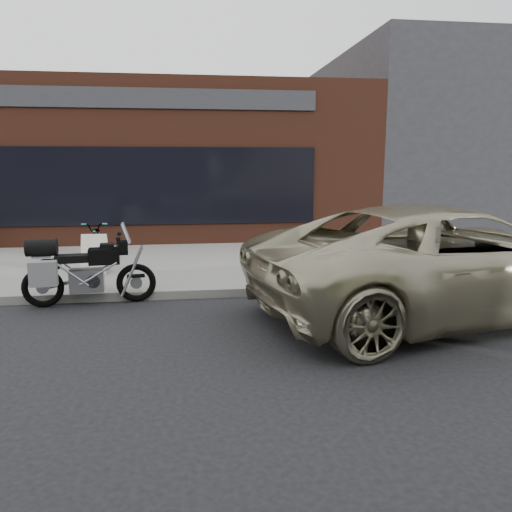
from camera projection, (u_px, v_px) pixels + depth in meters
ground at (232, 411)px, 4.71m from camera, size 120.00×120.00×0.00m
near_sidewalk at (206, 261)px, 11.52m from camera, size 44.00×6.00×0.15m
storefront at (141, 164)px, 17.66m from camera, size 14.00×10.07×4.50m
neighbour_building at (460, 144)px, 19.10m from camera, size 10.00×10.00×6.00m
motorcycle at (80, 271)px, 8.09m from camera, size 2.12×0.82×1.34m
minivan at (447, 261)px, 7.54m from camera, size 6.49×3.92×1.69m
bicycle_front at (97, 239)px, 11.52m from camera, size 0.71×1.64×0.83m
sandwich_sign at (95, 254)px, 9.81m from camera, size 0.52×0.48×0.78m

